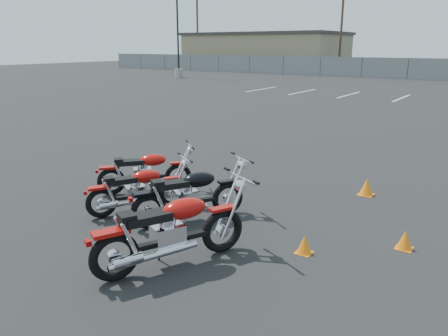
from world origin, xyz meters
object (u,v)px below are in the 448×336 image
Objects in this scene: motorcycle_front_red at (145,172)px; motorcycle_second_black at (189,195)px; motorcycle_third_red at (138,190)px; motorcycle_rear_red at (171,231)px.

motorcycle_front_red is 0.86× the size of motorcycle_second_black.
motorcycle_second_black is 1.03m from motorcycle_third_red.
motorcycle_second_black reaches higher than motorcycle_front_red.
motorcycle_front_red is 1.81m from motorcycle_second_black.
motorcycle_second_black is at bearing 120.08° from motorcycle_rear_red.
motorcycle_front_red is 0.77× the size of motorcycle_rear_red.
motorcycle_rear_red is (1.79, -1.16, 0.09)m from motorcycle_third_red.
motorcycle_third_red is at bearing 147.10° from motorcycle_rear_red.
motorcycle_second_black is (1.68, -0.68, 0.03)m from motorcycle_front_red.
motorcycle_third_red is (-1.01, -0.18, -0.04)m from motorcycle_second_black.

